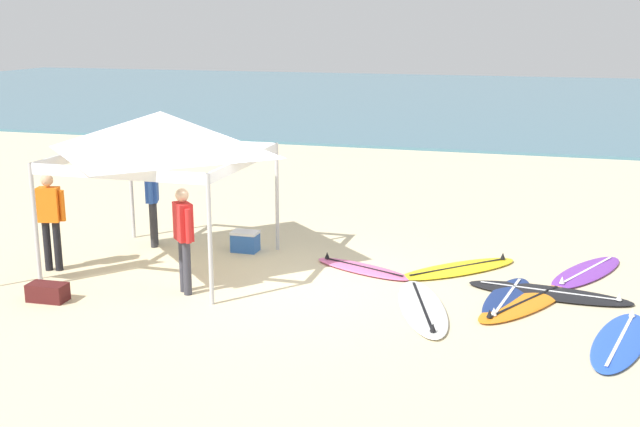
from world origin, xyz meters
name	(u,v)px	position (x,y,z in m)	size (l,w,h in m)	color
ground_plane	(285,285)	(0.00, 0.00, 0.00)	(80.00, 80.00, 0.00)	beige
sea	(473,99)	(0.00, 32.16, 0.05)	(80.00, 36.00, 0.10)	teal
canopy_tent	(161,132)	(-2.31, 0.38, 2.39)	(3.18, 3.18, 2.75)	#B7B7BC
surfboard_orange	(524,303)	(3.82, 0.12, 0.04)	(1.67, 2.30, 0.19)	orange
surfboard_pink	(362,268)	(1.05, 1.11, 0.04)	(1.99, 1.22, 0.19)	pink
surfboard_blue	(620,341)	(5.12, -0.99, 0.04)	(1.17, 2.41, 0.19)	blue
surfboard_purple	(587,272)	(4.80, 2.01, 0.04)	(1.59, 2.35, 0.19)	purple
surfboard_white	(423,308)	(2.36, -0.49, 0.04)	(1.35, 2.54, 0.19)	white
surfboard_yellow	(459,268)	(2.67, 1.58, 0.04)	(2.19, 2.14, 0.19)	yellow
surfboard_navy	(507,298)	(3.56, 0.27, 0.04)	(0.93, 2.23, 0.19)	navy
surfboard_black	(549,293)	(4.19, 0.72, 0.04)	(2.62, 1.01, 0.19)	black
person_red	(184,233)	(-1.40, -0.79, 0.99)	(0.42, 0.42, 1.71)	#383842
person_orange	(50,215)	(-4.12, -0.37, 0.99)	(0.54, 0.30, 1.71)	black
person_blue	(152,196)	(-3.16, 1.48, 0.99)	(0.34, 0.52, 1.71)	#2D2D33
gear_bag_near_tent	(48,292)	(-3.30, -1.73, 0.14)	(0.60, 0.32, 0.28)	#4C1919
cooler_box	(245,241)	(-1.34, 1.63, 0.20)	(0.50, 0.36, 0.39)	#2D60B7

